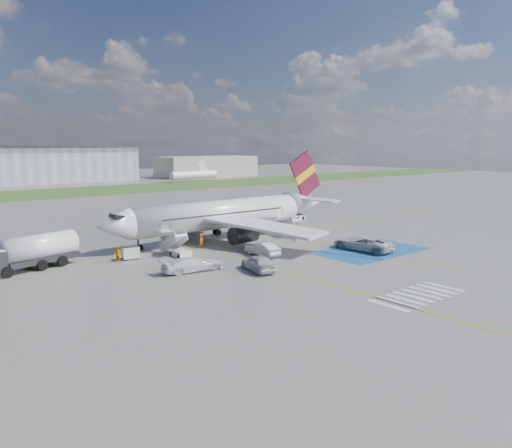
% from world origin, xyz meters
% --- Properties ---
extents(ground, '(400.00, 400.00, 0.00)m').
position_xyz_m(ground, '(0.00, 0.00, 0.00)').
color(ground, '#60605E').
rests_on(ground, ground).
extents(grass_strip, '(400.00, 30.00, 0.01)m').
position_xyz_m(grass_strip, '(0.00, 95.00, 0.01)').
color(grass_strip, '#2D4C1E').
rests_on(grass_strip, ground).
extents(taxiway_line_main, '(120.00, 0.20, 0.01)m').
position_xyz_m(taxiway_line_main, '(0.00, 12.00, 0.01)').
color(taxiway_line_main, gold).
rests_on(taxiway_line_main, ground).
extents(taxiway_line_cross, '(0.20, 60.00, 0.01)m').
position_xyz_m(taxiway_line_cross, '(-5.00, -10.00, 0.01)').
color(taxiway_line_cross, gold).
rests_on(taxiway_line_cross, ground).
extents(taxiway_line_diag, '(20.71, 56.45, 0.01)m').
position_xyz_m(taxiway_line_diag, '(0.00, 12.00, 0.01)').
color(taxiway_line_diag, gold).
rests_on(taxiway_line_diag, ground).
extents(staging_box, '(14.00, 8.00, 0.01)m').
position_xyz_m(staging_box, '(10.00, -4.00, 0.01)').
color(staging_box, '#17508F').
rests_on(staging_box, ground).
extents(crosswalk, '(9.00, 4.00, 0.01)m').
position_xyz_m(crosswalk, '(-1.80, -18.00, 0.01)').
color(crosswalk, silver).
rests_on(crosswalk, ground).
extents(terminal_centre, '(48.00, 18.00, 12.00)m').
position_xyz_m(terminal_centre, '(20.00, 135.00, 6.00)').
color(terminal_centre, gray).
rests_on(terminal_centre, ground).
extents(terminal_east, '(40.00, 16.00, 8.00)m').
position_xyz_m(terminal_east, '(75.00, 128.00, 4.00)').
color(terminal_east, '#A19A8A').
rests_on(terminal_east, ground).
extents(airliner, '(36.81, 32.95, 11.92)m').
position_xyz_m(airliner, '(1.51, 14.00, 3.39)').
color(airliner, silver).
rests_on(airliner, ground).
extents(airstairs_fwd, '(1.90, 5.20, 3.60)m').
position_xyz_m(airstairs_fwd, '(-9.50, 8.70, 0.62)').
color(airstairs_fwd, silver).
rests_on(airstairs_fwd, ground).
extents(airstairs_aft, '(1.90, 5.20, 3.60)m').
position_xyz_m(airstairs_aft, '(9.00, 8.70, 0.62)').
color(airstairs_aft, silver).
rests_on(airstairs_aft, ground).
extents(fuel_tanker, '(10.81, 5.11, 3.57)m').
position_xyz_m(fuel_tanker, '(-25.00, 12.64, 1.50)').
color(fuel_tanker, black).
rests_on(fuel_tanker, ground).
extents(gpu_cart, '(2.00, 1.47, 1.52)m').
position_xyz_m(gpu_cart, '(-14.67, 10.51, 0.69)').
color(gpu_cart, silver).
rests_on(gpu_cart, ground).
extents(belt_loader, '(5.34, 2.25, 1.57)m').
position_xyz_m(belt_loader, '(19.48, 19.79, 0.39)').
color(belt_loader, silver).
rests_on(belt_loader, ground).
extents(car_silver_a, '(3.12, 5.31, 1.70)m').
position_xyz_m(car_silver_a, '(-6.94, -2.73, 0.85)').
color(car_silver_a, '#B3B6BA').
rests_on(car_silver_a, ground).
extents(car_silver_b, '(1.79, 4.89, 1.60)m').
position_xyz_m(car_silver_b, '(-1.96, 2.49, 0.80)').
color(car_silver_b, '#A6A9AD').
rests_on(car_silver_b, ground).
extents(van_white_a, '(3.11, 6.18, 2.26)m').
position_xyz_m(van_white_a, '(9.41, -3.14, 1.13)').
color(van_white_a, silver).
rests_on(van_white_a, ground).
extents(van_white_b, '(5.14, 2.60, 1.93)m').
position_xyz_m(van_white_b, '(-12.20, 1.42, 0.97)').
color(van_white_b, silver).
rests_on(van_white_b, ground).
extents(crew_fwd, '(0.62, 0.46, 1.56)m').
position_xyz_m(crew_fwd, '(-5.16, 10.50, 0.78)').
color(crew_fwd, '#FF610D').
rests_on(crew_fwd, ground).
extents(crew_nose, '(0.96, 1.06, 1.77)m').
position_xyz_m(crew_nose, '(-16.37, 10.23, 0.89)').
color(crew_nose, orange).
rests_on(crew_nose, ground).
extents(crew_aft, '(1.03, 1.11, 1.83)m').
position_xyz_m(crew_aft, '(6.74, 6.07, 0.92)').
color(crew_aft, '#E35A0B').
rests_on(crew_aft, ground).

